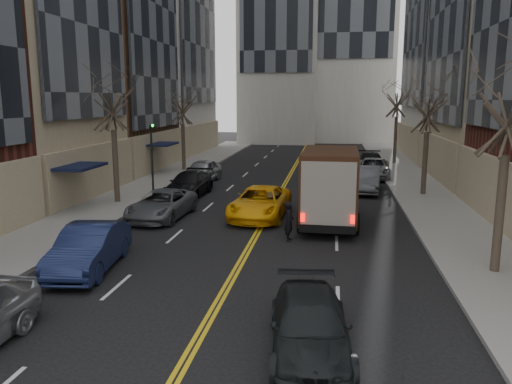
{
  "coord_description": "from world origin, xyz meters",
  "views": [
    {
      "loc": [
        3.2,
        -6.27,
        5.96
      ],
      "look_at": [
        0.2,
        13.33,
        2.2
      ],
      "focal_mm": 35.0,
      "sensor_mm": 36.0,
      "label": 1
    }
  ],
  "objects_px": {
    "observer_sedan": "(310,326)",
    "pedestrian": "(289,221)",
    "ups_truck": "(330,187)",
    "taxi": "(260,203)"
  },
  "relations": [
    {
      "from": "ups_truck",
      "to": "observer_sedan",
      "type": "bearing_deg",
      "value": -90.54
    },
    {
      "from": "observer_sedan",
      "to": "pedestrian",
      "type": "xyz_separation_m",
      "value": [
        -1.3,
        9.36,
        0.18
      ]
    },
    {
      "from": "observer_sedan",
      "to": "taxi",
      "type": "relative_size",
      "value": 0.86
    },
    {
      "from": "taxi",
      "to": "pedestrian",
      "type": "distance_m",
      "value": 4.32
    },
    {
      "from": "ups_truck",
      "to": "pedestrian",
      "type": "bearing_deg",
      "value": -116.67
    },
    {
      "from": "ups_truck",
      "to": "observer_sedan",
      "type": "xyz_separation_m",
      "value": [
        -0.36,
        -12.5,
        -1.15
      ]
    },
    {
      "from": "ups_truck",
      "to": "taxi",
      "type": "height_order",
      "value": "ups_truck"
    },
    {
      "from": "ups_truck",
      "to": "pedestrian",
      "type": "relative_size",
      "value": 3.93
    },
    {
      "from": "ups_truck",
      "to": "observer_sedan",
      "type": "height_order",
      "value": "ups_truck"
    },
    {
      "from": "ups_truck",
      "to": "taxi",
      "type": "relative_size",
      "value": 1.2
    }
  ]
}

